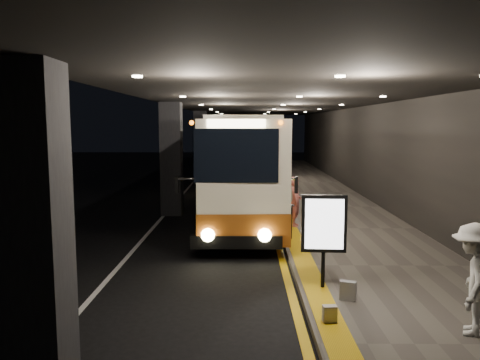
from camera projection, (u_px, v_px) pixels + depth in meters
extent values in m
plane|color=black|center=(201.00, 239.00, 14.55)|extent=(90.00, 90.00, 0.00)
cube|color=silver|center=(169.00, 210.00, 19.53)|extent=(0.12, 50.00, 0.01)
cube|color=gold|center=(268.00, 210.00, 19.49)|extent=(0.18, 50.00, 0.01)
cube|color=#514C44|center=(326.00, 208.00, 19.46)|extent=(4.50, 50.00, 0.15)
cube|color=gold|center=(280.00, 206.00, 19.46)|extent=(0.50, 50.00, 0.01)
cube|color=black|center=(383.00, 138.00, 19.08)|extent=(0.10, 50.00, 6.00)
cube|color=black|center=(35.00, 225.00, 6.36)|extent=(0.80, 0.80, 4.40)
cube|color=black|center=(172.00, 159.00, 18.27)|extent=(0.80, 0.80, 4.40)
cube|color=black|center=(200.00, 145.00, 30.18)|extent=(0.80, 0.80, 4.40)
cube|color=black|center=(273.00, 98.00, 18.94)|extent=(9.00, 50.00, 0.40)
cube|color=beige|center=(239.00, 165.00, 17.66)|extent=(2.81, 11.73, 3.30)
cube|color=#924615|center=(239.00, 196.00, 17.80)|extent=(2.83, 11.75, 0.87)
cube|color=black|center=(236.00, 156.00, 11.75)|extent=(2.14, 0.13, 1.36)
cube|color=black|center=(236.00, 242.00, 12.10)|extent=(2.39, 0.33, 0.34)
cylinder|color=black|center=(202.00, 226.00, 14.19)|extent=(0.27, 0.97, 0.97)
cylinder|color=black|center=(274.00, 226.00, 14.17)|extent=(0.27, 0.97, 0.97)
cylinder|color=black|center=(216.00, 191.00, 21.71)|extent=(0.27, 0.97, 0.97)
cylinder|color=black|center=(264.00, 191.00, 21.69)|extent=(0.27, 0.97, 0.97)
sphere|color=#FFEAA5|center=(208.00, 235.00, 11.99)|extent=(0.35, 0.35, 0.35)
sphere|color=#FFEAA5|center=(265.00, 235.00, 11.98)|extent=(0.35, 0.35, 0.35)
cube|color=#FFF2BF|center=(236.00, 123.00, 11.65)|extent=(1.46, 0.10, 0.21)
cube|color=beige|center=(240.00, 146.00, 30.45)|extent=(3.13, 12.47, 3.50)
cube|color=#924615|center=(240.00, 165.00, 30.60)|extent=(3.15, 12.49, 0.93)
cube|color=black|center=(239.00, 136.00, 24.19)|extent=(2.27, 0.16, 1.44)
cube|color=black|center=(239.00, 181.00, 24.55)|extent=(2.53, 0.36, 0.36)
cylinder|color=black|center=(219.00, 178.00, 26.77)|extent=(0.29, 1.03, 1.03)
cylinder|color=black|center=(260.00, 178.00, 26.75)|extent=(0.29, 1.03, 1.03)
cylinder|color=black|center=(225.00, 165.00, 34.75)|extent=(0.29, 1.03, 1.03)
cylinder|color=black|center=(256.00, 165.00, 34.73)|extent=(0.29, 1.03, 1.03)
imported|color=#BB5F57|center=(295.00, 202.00, 15.60)|extent=(0.47, 0.65, 1.67)
imported|color=beige|center=(473.00, 279.00, 7.58)|extent=(1.01, 1.30, 1.83)
cube|color=black|center=(348.00, 291.00, 9.08)|extent=(0.34, 0.23, 0.38)
cube|color=#B9B4AD|center=(330.00, 314.00, 8.07)|extent=(0.25, 0.16, 0.30)
cylinder|color=black|center=(323.00, 270.00, 9.77)|extent=(0.08, 0.08, 0.77)
cube|color=black|center=(324.00, 224.00, 9.65)|extent=(0.93, 0.15, 1.20)
cube|color=white|center=(324.00, 224.00, 9.59)|extent=(0.79, 0.06, 1.04)
cylinder|color=black|center=(291.00, 222.00, 13.89)|extent=(0.05, 0.05, 1.03)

